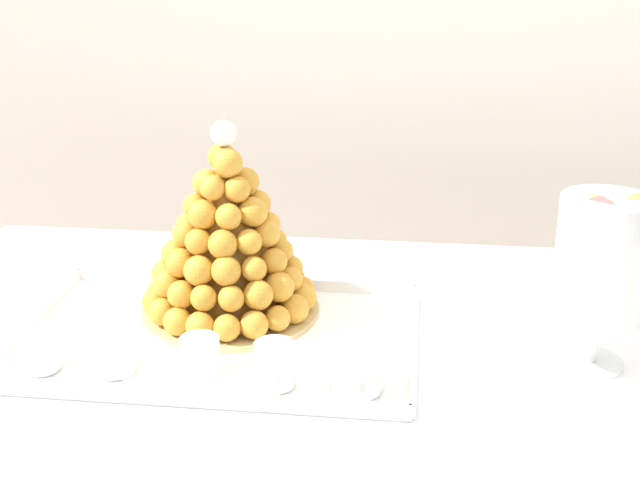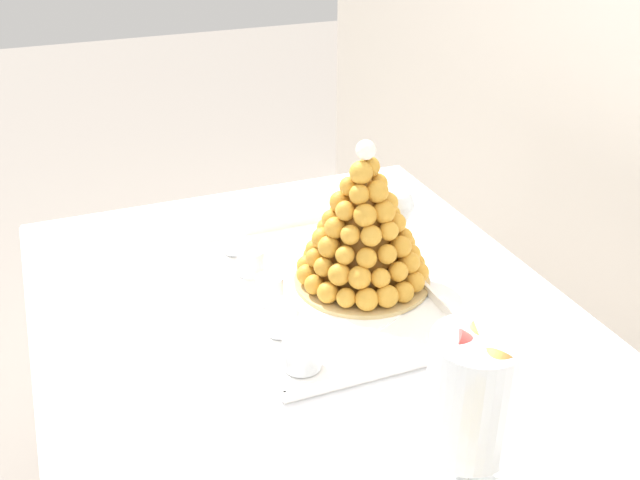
{
  "view_description": "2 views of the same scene",
  "coord_description": "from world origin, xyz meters",
  "px_view_note": "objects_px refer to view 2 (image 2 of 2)",
  "views": [
    {
      "loc": [
        0.01,
        -1.02,
        1.34
      ],
      "look_at": [
        -0.11,
        0.01,
        0.95
      ],
      "focal_mm": 48.49,
      "sensor_mm": 36.0,
      "label": 1
    },
    {
      "loc": [
        0.86,
        -0.4,
        1.53
      ],
      "look_at": [
        -0.18,
        0.01,
        0.94
      ],
      "focal_mm": 41.34,
      "sensor_mm": 36.0,
      "label": 2
    }
  ],
  "objects_px": {
    "dessert_cup_centre": "(270,290)",
    "wine_glass": "(394,208)",
    "dessert_cup_left": "(234,241)",
    "serving_tray": "(324,290)",
    "dessert_cup_mid_right": "(281,319)",
    "macaron_goblet": "(472,397)",
    "dessert_cup_right": "(302,353)",
    "dessert_cup_mid_left": "(251,263)",
    "croquembouche": "(363,230)"
  },
  "relations": [
    {
      "from": "serving_tray",
      "to": "dessert_cup_centre",
      "type": "bearing_deg",
      "value": -88.6
    },
    {
      "from": "dessert_cup_centre",
      "to": "dessert_cup_mid_right",
      "type": "distance_m",
      "value": 0.1
    },
    {
      "from": "dessert_cup_centre",
      "to": "wine_glass",
      "type": "distance_m",
      "value": 0.3
    },
    {
      "from": "dessert_cup_mid_right",
      "to": "wine_glass",
      "type": "bearing_deg",
      "value": 116.64
    },
    {
      "from": "dessert_cup_left",
      "to": "dessert_cup_right",
      "type": "relative_size",
      "value": 0.84
    },
    {
      "from": "serving_tray",
      "to": "wine_glass",
      "type": "xyz_separation_m",
      "value": [
        -0.04,
        0.17,
        0.13
      ]
    },
    {
      "from": "serving_tray",
      "to": "macaron_goblet",
      "type": "relative_size",
      "value": 2.24
    },
    {
      "from": "dessert_cup_right",
      "to": "dessert_cup_centre",
      "type": "bearing_deg",
      "value": 176.63
    },
    {
      "from": "croquembouche",
      "to": "macaron_goblet",
      "type": "bearing_deg",
      "value": -9.36
    },
    {
      "from": "dessert_cup_mid_left",
      "to": "dessert_cup_centre",
      "type": "bearing_deg",
      "value": 0.7
    },
    {
      "from": "dessert_cup_centre",
      "to": "wine_glass",
      "type": "height_order",
      "value": "wine_glass"
    },
    {
      "from": "croquembouche",
      "to": "dessert_cup_mid_left",
      "type": "relative_size",
      "value": 5.35
    },
    {
      "from": "dessert_cup_mid_left",
      "to": "dessert_cup_mid_right",
      "type": "xyz_separation_m",
      "value": [
        0.21,
        -0.01,
        0.0
      ]
    },
    {
      "from": "dessert_cup_mid_left",
      "to": "dessert_cup_centre",
      "type": "xyz_separation_m",
      "value": [
        0.11,
        0.0,
        0.0
      ]
    },
    {
      "from": "croquembouche",
      "to": "dessert_cup_centre",
      "type": "relative_size",
      "value": 5.52
    },
    {
      "from": "dessert_cup_centre",
      "to": "dessert_cup_right",
      "type": "bearing_deg",
      "value": -3.37
    },
    {
      "from": "dessert_cup_mid_right",
      "to": "dessert_cup_centre",
      "type": "bearing_deg",
      "value": 172.64
    },
    {
      "from": "dessert_cup_centre",
      "to": "dessert_cup_right",
      "type": "xyz_separation_m",
      "value": [
        0.2,
        -0.01,
        0.0
      ]
    },
    {
      "from": "dessert_cup_mid_left",
      "to": "macaron_goblet",
      "type": "distance_m",
      "value": 0.64
    },
    {
      "from": "dessert_cup_right",
      "to": "wine_glass",
      "type": "bearing_deg",
      "value": 130.93
    },
    {
      "from": "croquembouche",
      "to": "dessert_cup_right",
      "type": "relative_size",
      "value": 4.63
    },
    {
      "from": "macaron_goblet",
      "to": "croquembouche",
      "type": "bearing_deg",
      "value": 170.64
    },
    {
      "from": "dessert_cup_left",
      "to": "dessert_cup_mid_right",
      "type": "xyz_separation_m",
      "value": [
        0.31,
        -0.0,
        0.0
      ]
    },
    {
      "from": "dessert_cup_mid_left",
      "to": "dessert_cup_right",
      "type": "xyz_separation_m",
      "value": [
        0.32,
        -0.01,
        0.0
      ]
    },
    {
      "from": "croquembouche",
      "to": "dessert_cup_right",
      "type": "bearing_deg",
      "value": -44.35
    },
    {
      "from": "macaron_goblet",
      "to": "wine_glass",
      "type": "height_order",
      "value": "macaron_goblet"
    },
    {
      "from": "dessert_cup_centre",
      "to": "wine_glass",
      "type": "bearing_deg",
      "value": 99.34
    },
    {
      "from": "dessert_cup_mid_left",
      "to": "dessert_cup_centre",
      "type": "distance_m",
      "value": 0.11
    },
    {
      "from": "serving_tray",
      "to": "wine_glass",
      "type": "distance_m",
      "value": 0.21
    },
    {
      "from": "macaron_goblet",
      "to": "dessert_cup_left",
      "type": "bearing_deg",
      "value": -171.1
    },
    {
      "from": "dessert_cup_right",
      "to": "macaron_goblet",
      "type": "bearing_deg",
      "value": 20.99
    },
    {
      "from": "dessert_cup_left",
      "to": "dessert_cup_centre",
      "type": "relative_size",
      "value": 1.0
    },
    {
      "from": "dessert_cup_left",
      "to": "dessert_cup_mid_right",
      "type": "distance_m",
      "value": 0.31
    },
    {
      "from": "serving_tray",
      "to": "dessert_cup_centre",
      "type": "relative_size",
      "value": 10.55
    },
    {
      "from": "croquembouche",
      "to": "wine_glass",
      "type": "distance_m",
      "value": 0.1
    },
    {
      "from": "dessert_cup_mid_left",
      "to": "wine_glass",
      "type": "distance_m",
      "value": 0.3
    },
    {
      "from": "dessert_cup_right",
      "to": "wine_glass",
      "type": "distance_m",
      "value": 0.39
    },
    {
      "from": "dessert_cup_mid_right",
      "to": "dessert_cup_left",
      "type": "bearing_deg",
      "value": 179.1
    },
    {
      "from": "wine_glass",
      "to": "serving_tray",
      "type": "bearing_deg",
      "value": -75.52
    },
    {
      "from": "dessert_cup_right",
      "to": "macaron_goblet",
      "type": "xyz_separation_m",
      "value": [
        0.31,
        0.12,
        0.11
      ]
    },
    {
      "from": "serving_tray",
      "to": "dessert_cup_mid_left",
      "type": "height_order",
      "value": "dessert_cup_mid_left"
    },
    {
      "from": "serving_tray",
      "to": "macaron_goblet",
      "type": "height_order",
      "value": "macaron_goblet"
    },
    {
      "from": "dessert_cup_left",
      "to": "serving_tray",
      "type": "bearing_deg",
      "value": 29.44
    },
    {
      "from": "serving_tray",
      "to": "croquembouche",
      "type": "height_order",
      "value": "croquembouche"
    },
    {
      "from": "dessert_cup_left",
      "to": "dessert_cup_right",
      "type": "bearing_deg",
      "value": -0.56
    },
    {
      "from": "dessert_cup_mid_right",
      "to": "wine_glass",
      "type": "distance_m",
      "value": 0.34
    },
    {
      "from": "serving_tray",
      "to": "dessert_cup_right",
      "type": "height_order",
      "value": "dessert_cup_right"
    },
    {
      "from": "croquembouche",
      "to": "dessert_cup_right",
      "type": "height_order",
      "value": "croquembouche"
    },
    {
      "from": "dessert_cup_left",
      "to": "macaron_goblet",
      "type": "bearing_deg",
      "value": 8.9
    },
    {
      "from": "dessert_cup_left",
      "to": "dessert_cup_centre",
      "type": "xyz_separation_m",
      "value": [
        0.21,
        0.01,
        0.0
      ]
    }
  ]
}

